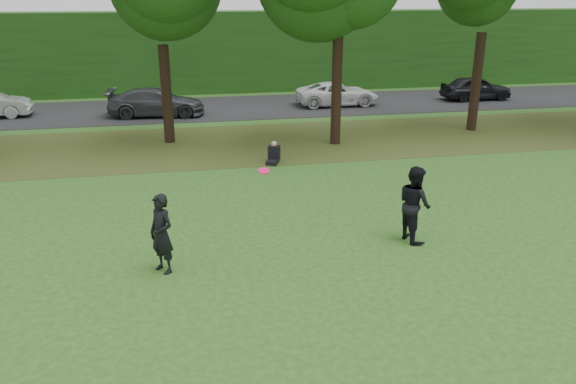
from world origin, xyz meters
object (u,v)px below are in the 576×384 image
object	(u,v)px
player_right	(415,204)
frisbee	(264,171)
player_left	(162,234)
seated_person	(274,155)

from	to	relation	value
player_right	frisbee	distance (m)	4.13
player_right	frisbee	size ratio (longest dim) A/B	5.36
player_right	frisbee	xyz separation A→B (m)	(-3.96, -0.13, 1.17)
player_right	player_left	bearing A→B (deg)	86.43
seated_person	player_right	bearing A→B (deg)	-49.28
player_left	frisbee	world-z (taller)	frisbee
player_left	player_right	size ratio (longest dim) A/B	0.94
player_right	seated_person	xyz separation A→B (m)	(-2.44, 7.63, -0.70)
player_left	frisbee	bearing A→B (deg)	60.68
seated_person	frisbee	bearing A→B (deg)	-78.11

